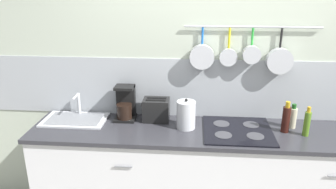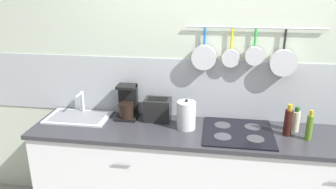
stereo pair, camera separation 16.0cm
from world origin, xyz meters
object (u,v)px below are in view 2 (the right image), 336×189
at_px(coffee_maker, 127,104).
at_px(kettle, 186,115).
at_px(toaster, 158,109).
at_px(bottle_hot_sauce, 296,121).
at_px(bottle_olive_oil, 288,122).
at_px(bottle_dish_soap, 309,127).

xyz_separation_m(coffee_maker, kettle, (0.54, -0.15, -0.01)).
bearing_deg(kettle, toaster, 153.45).
distance_m(coffee_maker, bottle_hot_sauce, 1.41).
height_order(toaster, kettle, kettle).
relative_size(coffee_maker, bottle_olive_oil, 1.17).
bearing_deg(coffee_maker, bottle_olive_oil, -6.63).
distance_m(kettle, bottle_hot_sauce, 0.88).
bearing_deg(bottle_hot_sauce, coffee_maker, 177.18).
bearing_deg(toaster, bottle_dish_soap, -9.18).
relative_size(coffee_maker, bottle_hot_sauce, 1.46).
relative_size(toaster, kettle, 0.94).
relative_size(bottle_hot_sauce, bottle_dish_soap, 0.86).
bearing_deg(bottle_olive_oil, kettle, 179.29).
xyz_separation_m(toaster, bottle_hot_sauce, (1.14, -0.05, -0.01)).
xyz_separation_m(kettle, bottle_hot_sauce, (0.88, 0.08, -0.02)).
distance_m(toaster, bottle_dish_soap, 1.22).
bearing_deg(bottle_dish_soap, toaster, 170.82).
bearing_deg(bottle_hot_sauce, bottle_olive_oil, -131.78).
height_order(bottle_olive_oil, bottle_hot_sauce, bottle_olive_oil).
relative_size(kettle, bottle_dish_soap, 1.06).
distance_m(bottle_olive_oil, bottle_dish_soap, 0.16).
relative_size(bottle_olive_oil, bottle_hot_sauce, 1.25).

